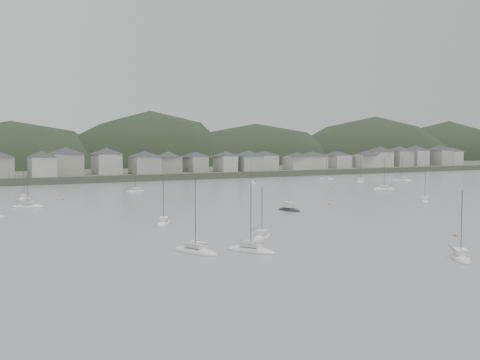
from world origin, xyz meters
TOP-DOWN VIEW (x-y plane):
  - ground at (0.00, 0.00)m, footprint 900.00×900.00m
  - far_shore_land at (0.00, 295.00)m, footprint 900.00×250.00m
  - forested_ridge at (4.83, 269.40)m, footprint 851.55×103.94m
  - waterfront_town at (50.59, 183.34)m, footprint 451.48×28.46m
  - sailboat_lead at (87.69, 120.02)m, footprint 9.46×8.08m
  - moored_fleet at (-9.78, 60.72)m, footprint 262.89×175.01m
  - motor_launch_far at (-2.83, 46.04)m, footprint 3.75×7.57m
  - mooring_buoys at (2.32, 57.83)m, footprint 199.08×142.72m

SIDE VIEW (x-z plane):
  - forested_ridge at x=4.83m, z-range -62.57..40.00m
  - ground at x=0.00m, z-range 0.00..0.00m
  - mooring_buoys at x=2.32m, z-range -0.20..0.50m
  - sailboat_lead at x=87.69m, z-range -6.32..6.66m
  - moored_fleet at x=-9.78m, z-range -6.29..6.64m
  - motor_launch_far at x=-2.83m, z-range -1.58..2.17m
  - far_shore_land at x=0.00m, z-range 0.00..3.00m
  - waterfront_town at x=50.59m, z-range 2.20..15.12m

